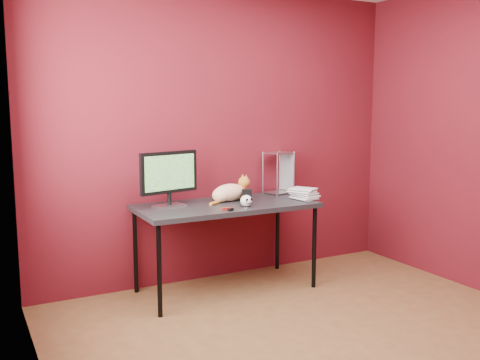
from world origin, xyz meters
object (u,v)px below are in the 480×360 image
desk (226,210)px  monitor (169,176)px  cat (230,192)px  speaker (247,196)px  skull_mug (246,201)px  book_stack (298,138)px

desk → monitor: size_ratio=2.90×
cat → speaker: 0.16m
monitor → cat: bearing=-11.0°
monitor → skull_mug: 0.66m
desk → cat: bearing=48.4°
monitor → book_stack: size_ratio=0.48×
speaker → book_stack: 0.67m
monitor → skull_mug: monitor is taller
monitor → speaker: monitor is taller
desk → monitor: (-0.47, 0.08, 0.30)m
desk → book_stack: 0.88m
speaker → skull_mug: bearing=-98.5°
skull_mug → speaker: size_ratio=0.90×
monitor → book_stack: 1.16m
desk → skull_mug: size_ratio=15.15×
monitor → cat: size_ratio=1.15×
desk → cat: (0.09, 0.10, 0.13)m
monitor → desk: bearing=-22.5°
monitor → speaker: 0.70m
monitor → speaker: (0.66, -0.10, -0.20)m
skull_mug → speaker: bearing=55.8°
cat → book_stack: 0.75m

